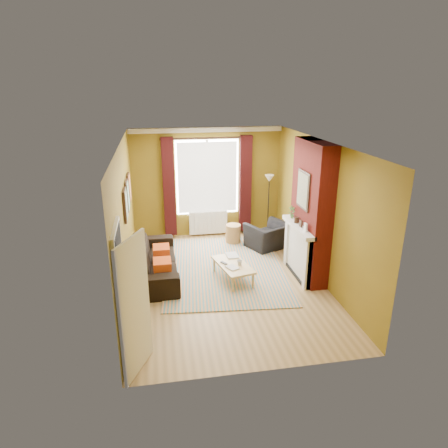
{
  "coord_description": "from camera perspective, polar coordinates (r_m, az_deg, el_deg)",
  "views": [
    {
      "loc": [
        -1.31,
        -7.18,
        3.83
      ],
      "look_at": [
        0.0,
        0.25,
        1.15
      ],
      "focal_mm": 32.0,
      "sensor_mm": 36.0,
      "label": 1
    }
  ],
  "objects": [
    {
      "name": "sofa",
      "position": [
        8.46,
        -9.88,
        -5.16
      ],
      "size": [
        0.91,
        2.3,
        0.67
      ],
      "primitive_type": "imported",
      "rotation": [
        0.0,
        0.0,
        1.58
      ],
      "color": "black",
      "rests_on": "ground"
    },
    {
      "name": "striped_rug",
      "position": [
        8.78,
        0.06,
        -6.25
      ],
      "size": [
        2.85,
        3.73,
        0.02
      ],
      "rotation": [
        0.0,
        0.0,
        -0.09
      ],
      "color": "teal",
      "rests_on": "ground"
    },
    {
      "name": "tv_remote",
      "position": [
        8.14,
        -0.02,
        -5.59
      ],
      "size": [
        0.13,
        0.17,
        0.02
      ],
      "rotation": [
        0.0,
        0.0,
        0.52
      ],
      "color": "#29292C",
      "rests_on": "coffee_table"
    },
    {
      "name": "ground",
      "position": [
        8.24,
        0.3,
        -8.13
      ],
      "size": [
        5.5,
        5.5,
        0.0
      ],
      "primitive_type": "plane",
      "color": "olive",
      "rests_on": "ground"
    },
    {
      "name": "coffee_table",
      "position": [
        8.15,
        1.27,
        -5.95
      ],
      "size": [
        0.77,
        1.17,
        0.36
      ],
      "rotation": [
        0.0,
        0.0,
        0.22
      ],
      "color": "#D5B97B",
      "rests_on": "ground"
    },
    {
      "name": "wicker_stool",
      "position": [
        10.06,
        1.33,
        -1.39
      ],
      "size": [
        0.49,
        0.49,
        0.47
      ],
      "rotation": [
        0.0,
        0.0,
        -0.4
      ],
      "color": "#A57A47",
      "rests_on": "ground"
    },
    {
      "name": "armchair",
      "position": [
        9.78,
        6.34,
        -1.68
      ],
      "size": [
        1.21,
        1.15,
        0.62
      ],
      "primitive_type": "imported",
      "rotation": [
        0.0,
        0.0,
        3.58
      ],
      "color": "black",
      "rests_on": "ground"
    },
    {
      "name": "book_a",
      "position": [
        7.9,
        0.65,
        -6.42
      ],
      "size": [
        0.28,
        0.31,
        0.02
      ],
      "primitive_type": "imported",
      "rotation": [
        0.0,
        0.0,
        0.49
      ],
      "color": "#999999",
      "rests_on": "coffee_table"
    },
    {
      "name": "mug",
      "position": [
        8.07,
        2.24,
        -5.53
      ],
      "size": [
        0.13,
        0.13,
        0.1
      ],
      "primitive_type": "imported",
      "rotation": [
        0.0,
        0.0,
        0.22
      ],
      "color": "#999999",
      "rests_on": "coffee_table"
    },
    {
      "name": "book_b",
      "position": [
        8.46,
        0.37,
        -4.57
      ],
      "size": [
        0.26,
        0.34,
        0.02
      ],
      "primitive_type": "imported",
      "rotation": [
        0.0,
        0.0,
        0.05
      ],
      "color": "#999999",
      "rests_on": "coffee_table"
    },
    {
      "name": "room_walls",
      "position": [
        8.08,
        4.43,
        1.89
      ],
      "size": [
        3.82,
        5.54,
        2.83
      ],
      "color": "brown",
      "rests_on": "ground"
    },
    {
      "name": "floor_lamp",
      "position": [
        10.32,
        6.44,
        5.13
      ],
      "size": [
        0.3,
        0.3,
        1.62
      ],
      "rotation": [
        0.0,
        0.0,
        0.31
      ],
      "color": "black",
      "rests_on": "ground"
    }
  ]
}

